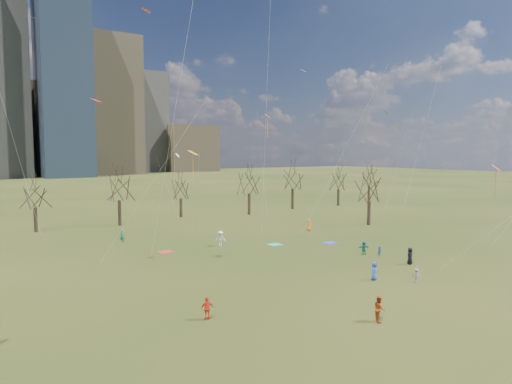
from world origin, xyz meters
TOP-DOWN VIEW (x-y plane):
  - ground at (0.00, 0.00)m, footprint 500.00×500.00m
  - downtown_skyline at (-2.43, 210.64)m, footprint 212.50×78.00m
  - bare_tree_row at (-0.09, 37.22)m, footprint 113.04×29.80m
  - blanket_teal at (4.22, 13.95)m, footprint 1.60×1.50m
  - blanket_navy at (10.71, 10.85)m, footprint 1.60×1.50m
  - blanket_crimson at (-8.79, 17.80)m, footprint 1.60×1.50m
  - person_0 at (2.09, -3.92)m, footprint 0.95×0.80m
  - person_2 at (-5.57, -11.03)m, footprint 1.06×1.11m
  - person_3 at (4.63, -6.56)m, footprint 0.60×0.89m
  - person_4 at (-15.12, -4.04)m, footprint 1.00×0.56m
  - person_5 at (9.15, 3.73)m, footprint 1.52×0.80m
  - person_6 at (9.73, -2.05)m, footprint 1.00×0.99m
  - person_8 at (10.15, 2.28)m, footprint 0.65×0.65m
  - person_9 at (-1.82, 17.15)m, footprint 1.40×1.24m
  - person_12 at (14.53, 19.26)m, footprint 0.53×0.82m
  - person_13 at (-11.11, 26.33)m, footprint 0.72×0.69m
  - kites_airborne at (6.76, 12.60)m, footprint 70.54×50.55m

SIDE VIEW (x-z plane):
  - ground at x=0.00m, z-range 0.00..0.00m
  - blanket_teal at x=4.22m, z-range 0.00..0.03m
  - blanket_navy at x=10.71m, z-range 0.00..0.03m
  - blanket_crimson at x=-8.79m, z-range 0.00..0.03m
  - person_8 at x=10.15m, z-range 0.00..1.06m
  - person_3 at x=4.63m, z-range 0.00..1.27m
  - person_5 at x=9.15m, z-range 0.00..1.57m
  - person_4 at x=-15.12m, z-range 0.00..1.61m
  - person_13 at x=-11.11m, z-range 0.00..1.66m
  - person_0 at x=2.09m, z-range 0.00..1.66m
  - person_12 at x=14.53m, z-range 0.00..1.67m
  - person_6 at x=9.73m, z-range 0.00..1.75m
  - person_2 at x=-5.57m, z-range 0.00..1.80m
  - person_9 at x=-1.82m, z-range 0.00..1.89m
  - bare_tree_row at x=-0.09m, z-range 1.37..10.87m
  - kites_airborne at x=6.76m, z-range -3.70..29.68m
  - downtown_skyline at x=-2.43m, z-range -19.99..98.01m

